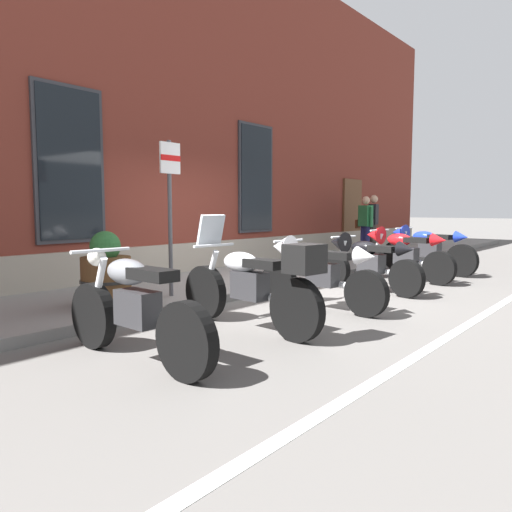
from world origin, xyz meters
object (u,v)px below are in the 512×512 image
at_px(motorcycle_silver_touring, 254,283).
at_px(motorcycle_blue_sport, 424,247).
at_px(motorcycle_grey_naked, 133,309).
at_px(pedestrian_striped_shirt, 365,223).
at_px(motorcycle_red_sport, 400,251).
at_px(pedestrian_dark_jacket, 373,221).
at_px(parking_sign, 170,196).
at_px(motorcycle_black_sport, 365,259).
at_px(motorcycle_white_sport, 315,269).
at_px(barrel_planter, 106,274).

xyz_separation_m(motorcycle_silver_touring, motorcycle_blue_sport, (6.29, 0.36, 0.01)).
relative_size(motorcycle_grey_naked, pedestrian_striped_shirt, 1.31).
height_order(motorcycle_red_sport, pedestrian_dark_jacket, pedestrian_dark_jacket).
bearing_deg(motorcycle_silver_touring, parking_sign, 76.66).
distance_m(motorcycle_grey_naked, motorcycle_black_sport, 4.91).
xyz_separation_m(motorcycle_white_sport, barrel_planter, (-2.08, 1.92, -0.02)).
distance_m(motorcycle_white_sport, motorcycle_black_sport, 1.77).
relative_size(motorcycle_grey_naked, motorcycle_silver_touring, 0.95).
bearing_deg(motorcycle_white_sport, pedestrian_striped_shirt, 20.92).
relative_size(motorcycle_red_sport, motorcycle_blue_sport, 0.95).
bearing_deg(parking_sign, barrel_planter, 170.26).
height_order(motorcycle_red_sport, barrel_planter, barrel_planter).
xyz_separation_m(motorcycle_black_sport, pedestrian_dark_jacket, (5.34, 2.42, 0.51)).
bearing_deg(motorcycle_red_sport, motorcycle_silver_touring, -176.34).
xyz_separation_m(motorcycle_silver_touring, motorcycle_black_sport, (3.32, 0.28, -0.01)).
distance_m(motorcycle_red_sport, pedestrian_striped_shirt, 3.93).
distance_m(motorcycle_silver_touring, motorcycle_red_sport, 4.88).
relative_size(pedestrian_striped_shirt, parking_sign, 0.72).
relative_size(motorcycle_white_sport, barrel_planter, 2.17).
distance_m(motorcycle_silver_touring, barrel_planter, 2.15).
distance_m(motorcycle_silver_touring, motorcycle_white_sport, 1.57).
bearing_deg(motorcycle_white_sport, motorcycle_silver_touring, -173.92).
height_order(motorcycle_grey_naked, motorcycle_silver_touring, motorcycle_silver_touring).
relative_size(pedestrian_striped_shirt, barrel_planter, 1.64).
bearing_deg(motorcycle_grey_naked, pedestrian_dark_jacket, 14.24).
distance_m(motorcycle_black_sport, pedestrian_striped_shirt, 5.26).
xyz_separation_m(motorcycle_grey_naked, motorcycle_silver_touring, (1.58, -0.11, 0.05)).
height_order(motorcycle_red_sport, parking_sign, parking_sign).
bearing_deg(motorcycle_silver_touring, pedestrian_striped_shirt, 18.19).
bearing_deg(pedestrian_dark_jacket, motorcycle_red_sport, -147.71).
bearing_deg(motorcycle_blue_sport, motorcycle_silver_touring, -176.71).
relative_size(pedestrian_dark_jacket, parking_sign, 0.74).
bearing_deg(parking_sign, motorcycle_silver_touring, -103.34).
distance_m(motorcycle_white_sport, pedestrian_dark_jacket, 7.56).
height_order(motorcycle_white_sport, motorcycle_red_sport, motorcycle_red_sport).
bearing_deg(motorcycle_white_sport, motorcycle_grey_naked, -178.91).
height_order(motorcycle_red_sport, pedestrian_striped_shirt, pedestrian_striped_shirt).
xyz_separation_m(pedestrian_dark_jacket, parking_sign, (-8.20, -0.78, 0.53)).
height_order(motorcycle_grey_naked, parking_sign, parking_sign).
bearing_deg(motorcycle_blue_sport, parking_sign, 165.04).
relative_size(motorcycle_grey_naked, motorcycle_red_sport, 1.00).
relative_size(motorcycle_white_sport, motorcycle_red_sport, 1.02).
relative_size(motorcycle_black_sport, parking_sign, 0.93).
distance_m(motorcycle_grey_naked, motorcycle_red_sport, 6.46).
height_order(motorcycle_black_sport, pedestrian_striped_shirt, pedestrian_striped_shirt).
xyz_separation_m(pedestrian_striped_shirt, barrel_planter, (-8.53, -0.54, -0.49)).
xyz_separation_m(motorcycle_red_sport, motorcycle_blue_sport, (1.42, 0.05, -0.00)).
relative_size(pedestrian_striped_shirt, pedestrian_dark_jacket, 0.97).
xyz_separation_m(motorcycle_white_sport, motorcycle_blue_sport, (4.73, 0.20, 0.01)).
bearing_deg(motorcycle_blue_sport, pedestrian_dark_jacket, 44.73).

